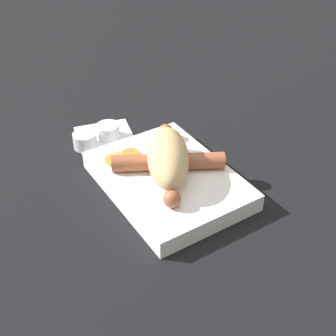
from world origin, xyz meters
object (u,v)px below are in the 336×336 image
bread_roll (168,155)px  condiment_cup_near (108,132)px  sausage (168,162)px  condiment_cup_far (85,141)px  food_tray (168,180)px

bread_roll → condiment_cup_near: 0.19m
sausage → condiment_cup_near: bearing=-172.9°
bread_roll → condiment_cup_far: size_ratio=3.76×
food_tray → condiment_cup_near: (-0.18, -0.01, -0.00)m
food_tray → condiment_cup_near: food_tray is taller
condiment_cup_near → condiment_cup_far: 0.05m
condiment_cup_far → food_tray: bearing=19.6°
sausage → condiment_cup_near: (-0.17, -0.02, -0.03)m
sausage → condiment_cup_far: bearing=-157.5°
condiment_cup_near → bread_roll: bearing=5.6°
condiment_cup_far → bread_roll: bearing=20.7°
sausage → condiment_cup_near: 0.18m
bread_roll → sausage: bread_roll is taller
bread_roll → sausage: (-0.01, 0.00, -0.02)m
food_tray → sausage: 0.03m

